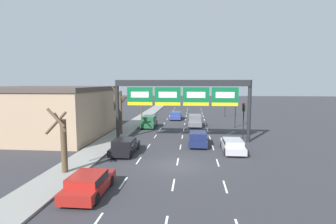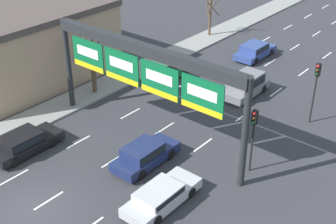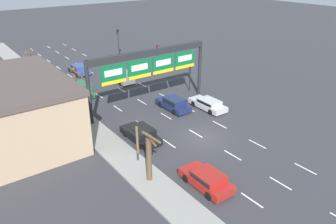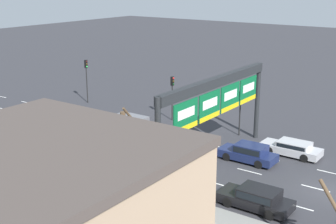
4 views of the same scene
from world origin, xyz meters
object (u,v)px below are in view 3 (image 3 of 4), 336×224
at_px(traffic_light_near_gantry, 190,69).
at_px(tree_bare_third, 28,63).
at_px(car_black, 141,133).
at_px(car_red, 207,179).
at_px(car_blue, 79,69).
at_px(traffic_light_far_end, 158,54).
at_px(tree_bare_closest, 148,154).
at_px(suv_grey, 121,75).
at_px(suv_green, 81,89).
at_px(traffic_light_mid_block, 118,38).
at_px(tree_bare_second, 76,89).
at_px(sign_gantry, 150,61).
at_px(car_navy, 174,103).
at_px(car_silver, 208,104).

height_order(traffic_light_near_gantry, tree_bare_third, tree_bare_third).
bearing_deg(car_black, car_red, -88.78).
distance_m(car_blue, tree_bare_third, 7.08).
bearing_deg(traffic_light_near_gantry, car_black, -148.60).
relative_size(car_black, traffic_light_far_end, 1.04).
bearing_deg(car_blue, tree_bare_closest, -102.22).
height_order(car_black, suv_grey, suv_grey).
height_order(suv_green, tree_bare_third, tree_bare_third).
bearing_deg(traffic_light_mid_block, tree_bare_second, -129.17).
bearing_deg(traffic_light_near_gantry, traffic_light_mid_block, 89.14).
xyz_separation_m(suv_grey, tree_bare_third, (-9.89, 9.30, 1.39)).
distance_m(sign_gantry, car_red, 16.39).
relative_size(traffic_light_far_end, tree_bare_third, 1.09).
distance_m(car_black, car_red, 9.01).
xyz_separation_m(car_black, tree_bare_closest, (-2.95, -5.86, 1.73)).
bearing_deg(suv_grey, car_black, -112.73).
xyz_separation_m(car_black, traffic_light_near_gantry, (12.15, 7.42, 2.25)).
bearing_deg(tree_bare_third, car_red, -84.24).
bearing_deg(car_red, car_navy, 62.74).
distance_m(suv_green, car_black, 14.21).
relative_size(car_red, traffic_light_mid_block, 0.86).
distance_m(suv_green, car_red, 23.23).
bearing_deg(traffic_light_mid_block, traffic_light_near_gantry, -90.86).
height_order(car_silver, car_black, car_black).
bearing_deg(tree_bare_second, car_silver, -28.10).
relative_size(suv_green, car_black, 0.91).
height_order(suv_green, traffic_light_far_end, traffic_light_far_end).
bearing_deg(car_red, tree_bare_second, 99.61).
bearing_deg(traffic_light_near_gantry, car_navy, -146.38).
height_order(suv_grey, traffic_light_near_gantry, traffic_light_near_gantry).
bearing_deg(traffic_light_near_gantry, traffic_light_far_end, 87.81).
xyz_separation_m(sign_gantry, tree_bare_second, (-7.82, 2.61, -2.36)).
bearing_deg(car_silver, car_black, -170.94).
relative_size(car_red, car_blue, 0.91).
relative_size(suv_green, traffic_light_far_end, 0.94).
height_order(suv_grey, traffic_light_mid_block, traffic_light_mid_block).
relative_size(suv_grey, tree_bare_second, 0.75).
bearing_deg(tree_bare_third, tree_bare_closest, -89.44).
bearing_deg(tree_bare_third, car_blue, -17.98).
bearing_deg(traffic_light_near_gantry, car_red, -126.06).
distance_m(car_navy, suv_grey, 11.98).
xyz_separation_m(suv_green, car_navy, (6.91, -10.33, -0.19)).
xyz_separation_m(suv_grey, car_blue, (-3.34, 7.17, -0.22)).
bearing_deg(tree_bare_second, sign_gantry, -18.44).
bearing_deg(suv_grey, traffic_light_far_end, -6.92).
bearing_deg(car_silver, suv_grey, 103.59).
distance_m(suv_green, suv_grey, 6.92).
distance_m(suv_green, tree_bare_third, 11.48).
bearing_deg(traffic_light_far_end, tree_bare_second, -156.29).
relative_size(car_blue, traffic_light_far_end, 1.05).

